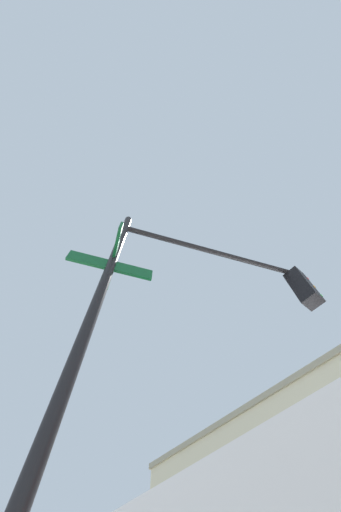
# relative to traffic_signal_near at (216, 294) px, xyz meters

# --- Properties ---
(traffic_signal_near) EXTENTS (1.86, 3.68, 5.85)m
(traffic_signal_near) POSITION_rel_traffic_signal_near_xyz_m (0.00, 0.00, 0.00)
(traffic_signal_near) COLOR black
(traffic_signal_near) RESTS_ON ground_plane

